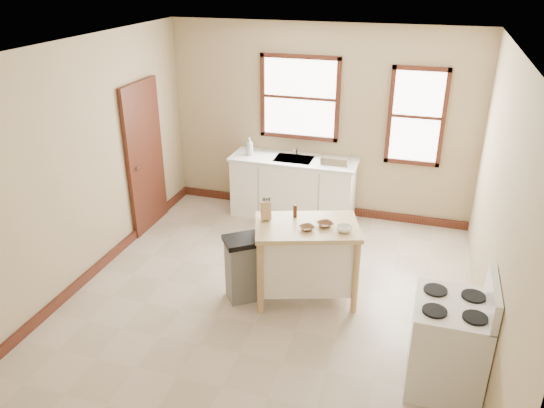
{
  "coord_description": "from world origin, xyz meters",
  "views": [
    {
      "loc": [
        1.52,
        -4.86,
        3.55
      ],
      "look_at": [
        -0.08,
        0.4,
        1.01
      ],
      "focal_mm": 35.0,
      "sensor_mm": 36.0,
      "label": 1
    }
  ],
  "objects_px": {
    "pepper_grinder": "(295,211)",
    "trash_bin": "(243,268)",
    "bowl_c": "(344,229)",
    "dish_rack": "(336,160)",
    "bowl_a": "(307,228)",
    "bowl_b": "(325,224)",
    "soap_bottle_a": "(250,146)",
    "soap_bottle_b": "(249,149)",
    "knife_block": "(266,211)",
    "kitchen_island": "(306,261)",
    "gas_stove": "(449,333)"
  },
  "relations": [
    {
      "from": "knife_block",
      "to": "gas_stove",
      "type": "distance_m",
      "value": 2.28
    },
    {
      "from": "bowl_b",
      "to": "kitchen_island",
      "type": "bearing_deg",
      "value": -171.5
    },
    {
      "from": "soap_bottle_b",
      "to": "knife_block",
      "type": "relative_size",
      "value": 0.87
    },
    {
      "from": "bowl_b",
      "to": "bowl_c",
      "type": "xyz_separation_m",
      "value": [
        0.22,
        -0.06,
        0.01
      ]
    },
    {
      "from": "pepper_grinder",
      "to": "gas_stove",
      "type": "distance_m",
      "value": 2.1
    },
    {
      "from": "gas_stove",
      "to": "knife_block",
      "type": "bearing_deg",
      "value": 153.79
    },
    {
      "from": "bowl_b",
      "to": "soap_bottle_a",
      "type": "bearing_deg",
      "value": 128.07
    },
    {
      "from": "knife_block",
      "to": "bowl_a",
      "type": "xyz_separation_m",
      "value": [
        0.5,
        -0.11,
        -0.08
      ]
    },
    {
      "from": "knife_block",
      "to": "pepper_grinder",
      "type": "xyz_separation_m",
      "value": [
        0.3,
        0.15,
        -0.03
      ]
    },
    {
      "from": "knife_block",
      "to": "bowl_c",
      "type": "relative_size",
      "value": 1.15
    },
    {
      "from": "dish_rack",
      "to": "gas_stove",
      "type": "bearing_deg",
      "value": -40.68
    },
    {
      "from": "bowl_a",
      "to": "soap_bottle_b",
      "type": "bearing_deg",
      "value": 123.16
    },
    {
      "from": "knife_block",
      "to": "soap_bottle_a",
      "type": "bearing_deg",
      "value": 83.29
    },
    {
      "from": "soap_bottle_a",
      "to": "trash_bin",
      "type": "relative_size",
      "value": 0.34
    },
    {
      "from": "gas_stove",
      "to": "soap_bottle_b",
      "type": "bearing_deg",
      "value": 133.95
    },
    {
      "from": "bowl_a",
      "to": "trash_bin",
      "type": "bearing_deg",
      "value": -170.03
    },
    {
      "from": "kitchen_island",
      "to": "soap_bottle_a",
      "type": "bearing_deg",
      "value": 106.05
    },
    {
      "from": "kitchen_island",
      "to": "gas_stove",
      "type": "bearing_deg",
      "value": -50.8
    },
    {
      "from": "soap_bottle_a",
      "to": "bowl_c",
      "type": "bearing_deg",
      "value": -54.34
    },
    {
      "from": "knife_block",
      "to": "bowl_a",
      "type": "relative_size",
      "value": 1.28
    },
    {
      "from": "soap_bottle_b",
      "to": "bowl_a",
      "type": "distance_m",
      "value": 2.54
    },
    {
      "from": "kitchen_island",
      "to": "soap_bottle_b",
      "type": "bearing_deg",
      "value": 106.06
    },
    {
      "from": "pepper_grinder",
      "to": "kitchen_island",
      "type": "bearing_deg",
      "value": -40.53
    },
    {
      "from": "soap_bottle_a",
      "to": "kitchen_island",
      "type": "relative_size",
      "value": 0.23
    },
    {
      "from": "soap_bottle_b",
      "to": "knife_block",
      "type": "bearing_deg",
      "value": -41.4
    },
    {
      "from": "knife_block",
      "to": "bowl_a",
      "type": "height_order",
      "value": "knife_block"
    },
    {
      "from": "trash_bin",
      "to": "pepper_grinder",
      "type": "bearing_deg",
      "value": 0.84
    },
    {
      "from": "knife_block",
      "to": "bowl_b",
      "type": "bearing_deg",
      "value": -27.88
    },
    {
      "from": "dish_rack",
      "to": "trash_bin",
      "type": "xyz_separation_m",
      "value": [
        -0.61,
        -2.22,
        -0.59
      ]
    },
    {
      "from": "knife_block",
      "to": "dish_rack",
      "type": "bearing_deg",
      "value": 47.92
    },
    {
      "from": "pepper_grinder",
      "to": "bowl_a",
      "type": "distance_m",
      "value": 0.33
    },
    {
      "from": "knife_block",
      "to": "bowl_c",
      "type": "height_order",
      "value": "knife_block"
    },
    {
      "from": "pepper_grinder",
      "to": "trash_bin",
      "type": "bearing_deg",
      "value": -142.6
    },
    {
      "from": "kitchen_island",
      "to": "knife_block",
      "type": "height_order",
      "value": "knife_block"
    },
    {
      "from": "soap_bottle_b",
      "to": "dish_rack",
      "type": "relative_size",
      "value": 0.43
    },
    {
      "from": "dish_rack",
      "to": "kitchen_island",
      "type": "height_order",
      "value": "dish_rack"
    },
    {
      "from": "soap_bottle_a",
      "to": "kitchen_island",
      "type": "bearing_deg",
      "value": -61.28
    },
    {
      "from": "bowl_a",
      "to": "bowl_b",
      "type": "relative_size",
      "value": 0.93
    },
    {
      "from": "bowl_c",
      "to": "trash_bin",
      "type": "distance_m",
      "value": 1.24
    },
    {
      "from": "soap_bottle_a",
      "to": "bowl_c",
      "type": "distance_m",
      "value": 2.69
    },
    {
      "from": "knife_block",
      "to": "bowl_b",
      "type": "xyz_separation_m",
      "value": [
        0.66,
        0.03,
        -0.08
      ]
    },
    {
      "from": "dish_rack",
      "to": "pepper_grinder",
      "type": "distance_m",
      "value": 1.84
    },
    {
      "from": "knife_block",
      "to": "bowl_b",
      "type": "relative_size",
      "value": 1.18
    },
    {
      "from": "pepper_grinder",
      "to": "bowl_a",
      "type": "height_order",
      "value": "pepper_grinder"
    },
    {
      "from": "kitchen_island",
      "to": "bowl_c",
      "type": "relative_size",
      "value": 6.48
    },
    {
      "from": "kitchen_island",
      "to": "bowl_c",
      "type": "height_order",
      "value": "bowl_c"
    },
    {
      "from": "knife_block",
      "to": "pepper_grinder",
      "type": "distance_m",
      "value": 0.33
    },
    {
      "from": "soap_bottle_b",
      "to": "gas_stove",
      "type": "distance_m",
      "value": 4.2
    },
    {
      "from": "soap_bottle_a",
      "to": "soap_bottle_b",
      "type": "distance_m",
      "value": 0.05
    },
    {
      "from": "trash_bin",
      "to": "gas_stove",
      "type": "bearing_deg",
      "value": -55.55
    }
  ]
}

